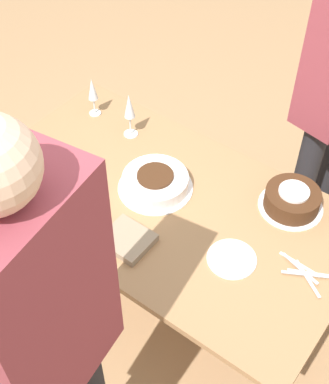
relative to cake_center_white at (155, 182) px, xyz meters
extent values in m
plane|color=#A87F56|center=(-0.07, 0.03, -0.76)|extent=(12.00, 12.00, 0.00)
cube|color=#9E754C|center=(-0.07, 0.03, -0.05)|extent=(1.57, 0.87, 0.03)
cylinder|color=brown|center=(0.64, -0.33, -0.41)|extent=(0.07, 0.07, 0.70)
cylinder|color=brown|center=(0.64, 0.39, -0.41)|extent=(0.07, 0.07, 0.70)
cylinder|color=white|center=(0.00, 0.00, -0.03)|extent=(0.32, 0.32, 0.01)
cylinder|color=white|center=(0.00, 0.00, 0.00)|extent=(0.28, 0.28, 0.06)
cylinder|color=#422614|center=(0.00, 0.00, 0.04)|extent=(0.15, 0.15, 0.01)
cylinder|color=white|center=(-0.50, -0.25, -0.03)|extent=(0.26, 0.26, 0.01)
cylinder|color=#422614|center=(-0.50, -0.25, 0.01)|extent=(0.22, 0.22, 0.08)
cylinder|color=white|center=(-0.50, -0.25, 0.06)|extent=(0.12, 0.12, 0.01)
cylinder|color=silver|center=(0.54, -0.22, -0.03)|extent=(0.06, 0.06, 0.00)
cylinder|color=silver|center=(0.54, -0.22, 0.01)|extent=(0.01, 0.01, 0.08)
cone|color=silver|center=(0.54, -0.22, 0.11)|extent=(0.05, 0.05, 0.11)
cylinder|color=silver|center=(0.30, -0.20, -0.03)|extent=(0.07, 0.07, 0.00)
cylinder|color=silver|center=(0.30, -0.20, 0.02)|extent=(0.01, 0.01, 0.10)
cone|color=silver|center=(0.30, -0.20, 0.13)|extent=(0.05, 0.05, 0.12)
cylinder|color=silver|center=(-0.45, 0.12, -0.03)|extent=(0.19, 0.19, 0.01)
cylinder|color=silver|center=(0.40, 0.31, -0.03)|extent=(0.20, 0.20, 0.01)
cube|color=silver|center=(-0.66, -0.01, -0.03)|extent=(0.17, 0.02, 0.00)
cube|color=silver|center=(-0.72, 0.00, -0.03)|extent=(0.16, 0.09, 0.00)
cube|color=silver|center=(-0.72, 0.03, -0.03)|extent=(0.15, 0.11, 0.00)
cube|color=silver|center=(-0.70, 0.02, -0.02)|extent=(0.15, 0.09, 0.00)
cube|color=silver|center=(-0.68, 0.01, -0.02)|extent=(0.17, 0.06, 0.00)
cube|color=gray|center=(-0.09, 0.29, -0.02)|extent=(0.18, 0.16, 0.03)
cylinder|color=#232328|center=(-0.45, -0.87, -0.34)|extent=(0.11, 0.11, 0.84)
cylinder|color=#232328|center=(-0.41, -0.66, -0.34)|extent=(0.11, 0.11, 0.84)
cube|color=brown|center=(-0.29, 0.85, 0.46)|extent=(0.27, 0.43, 0.72)
camera|label=1|loc=(-0.96, 1.21, 1.59)|focal=50.00mm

